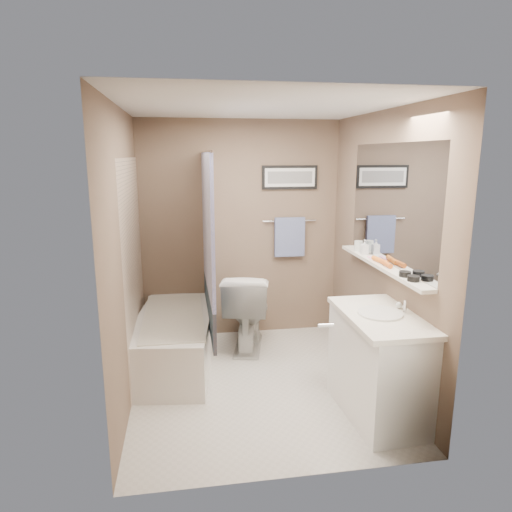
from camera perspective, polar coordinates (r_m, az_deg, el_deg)
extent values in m
plane|color=beige|center=(4.29, 0.33, -15.62)|extent=(2.50, 2.50, 0.00)
cube|color=silver|center=(3.80, 0.38, 17.93)|extent=(2.20, 2.50, 0.04)
cube|color=brown|center=(5.06, -1.94, 3.18)|extent=(2.20, 0.04, 2.40)
cube|color=brown|center=(2.70, 4.65, -5.26)|extent=(2.20, 0.04, 2.40)
cube|color=brown|center=(3.85, -15.73, -0.31)|extent=(0.04, 2.50, 2.40)
cube|color=brown|center=(4.18, 15.12, 0.74)|extent=(0.04, 2.50, 2.40)
cube|color=#C1A892|center=(4.38, -15.02, -1.42)|extent=(0.02, 1.55, 2.00)
cylinder|color=silver|center=(4.23, -6.26, 12.83)|extent=(0.02, 1.55, 0.02)
cube|color=silver|center=(4.28, -6.06, 4.09)|extent=(0.03, 1.45, 1.28)
cube|color=#283C4B|center=(4.47, -5.81, -6.35)|extent=(0.03, 1.45, 0.36)
cube|color=silver|center=(3.99, 16.47, 6.22)|extent=(0.02, 1.60, 1.00)
cube|color=silver|center=(4.05, 15.31, -1.10)|extent=(0.12, 1.60, 0.03)
cylinder|color=silver|center=(5.13, 4.20, 4.41)|extent=(0.60, 0.02, 0.02)
cube|color=#8999C8|center=(5.14, 4.22, 2.39)|extent=(0.34, 0.05, 0.44)
cube|color=black|center=(5.10, 4.24, 9.78)|extent=(0.62, 0.02, 0.26)
cube|color=white|center=(5.09, 4.28, 9.77)|extent=(0.56, 0.00, 0.20)
cube|color=#595959|center=(5.09, 4.29, 9.77)|extent=(0.50, 0.00, 0.13)
cube|color=silver|center=(2.93, 15.25, -8.36)|extent=(0.80, 0.02, 2.00)
cylinder|color=silver|center=(2.86, 8.72, -8.57)|extent=(0.10, 0.02, 0.02)
cube|color=white|center=(4.60, -10.16, -10.37)|extent=(0.88, 1.57, 0.50)
cube|color=beige|center=(4.50, -10.28, -7.44)|extent=(0.56, 1.36, 0.02)
imported|color=silver|center=(4.87, -1.11, -6.71)|extent=(0.64, 0.91, 0.84)
cube|color=white|center=(3.79, 15.14, -13.29)|extent=(0.55, 0.92, 0.80)
cube|color=white|center=(3.63, 15.37, -7.32)|extent=(0.54, 0.96, 0.04)
cylinder|color=silver|center=(3.61, 15.25, -6.91)|extent=(0.34, 0.34, 0.01)
cylinder|color=silver|center=(3.69, 18.14, -6.03)|extent=(0.02, 0.02, 0.10)
sphere|color=silver|center=(3.78, 17.43, -5.85)|extent=(0.05, 0.05, 0.05)
cylinder|color=black|center=(3.55, 19.08, -2.67)|extent=(0.09, 0.09, 0.04)
cylinder|color=black|center=(3.66, 18.13, -2.15)|extent=(0.09, 0.09, 0.04)
cylinder|color=#C7581C|center=(3.96, 15.88, -0.89)|extent=(0.05, 0.22, 0.04)
cylinder|color=orange|center=(4.06, 15.23, -0.53)|extent=(0.07, 0.22, 0.04)
cube|color=#FF9BC1|center=(4.21, 14.32, -0.27)|extent=(0.04, 0.16, 0.01)
cylinder|color=silver|center=(4.50, 12.69, 1.23)|extent=(0.08, 0.08, 0.10)
imported|color=#999999|center=(4.36, 13.40, 1.10)|extent=(0.06, 0.06, 0.14)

